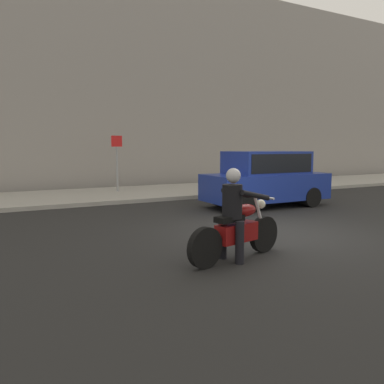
% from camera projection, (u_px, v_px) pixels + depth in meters
% --- Properties ---
extents(ground_plane, '(80.00, 80.00, 0.00)m').
position_uv_depth(ground_plane, '(273.00, 233.00, 8.51)').
color(ground_plane, black).
extents(sidewalk_slab, '(40.00, 4.40, 0.14)m').
position_uv_depth(sidewalk_slab, '(147.00, 193.00, 15.56)').
color(sidewalk_slab, '#99968E').
rests_on(sidewalk_slab, ground_plane).
extents(building_facade, '(40.00, 1.40, 10.01)m').
position_uv_depth(building_facade, '(121.00, 82.00, 17.97)').
color(building_facade, gray).
rests_on(building_facade, ground_plane).
extents(motorcycle_with_rider_black_leather, '(2.11, 0.79, 1.59)m').
position_uv_depth(motorcycle_with_rider_black_leather, '(236.00, 223.00, 6.46)').
color(motorcycle_with_rider_black_leather, black).
rests_on(motorcycle_with_rider_black_leather, ground_plane).
extents(parked_hatchback_cobalt_blue, '(4.09, 1.76, 1.80)m').
position_uv_depth(parked_hatchback_cobalt_blue, '(266.00, 178.00, 12.24)').
color(parked_hatchback_cobalt_blue, navy).
rests_on(parked_hatchback_cobalt_blue, ground_plane).
extents(street_sign_post, '(0.44, 0.08, 2.28)m').
position_uv_depth(street_sign_post, '(117.00, 157.00, 15.27)').
color(street_sign_post, gray).
rests_on(street_sign_post, sidewalk_slab).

